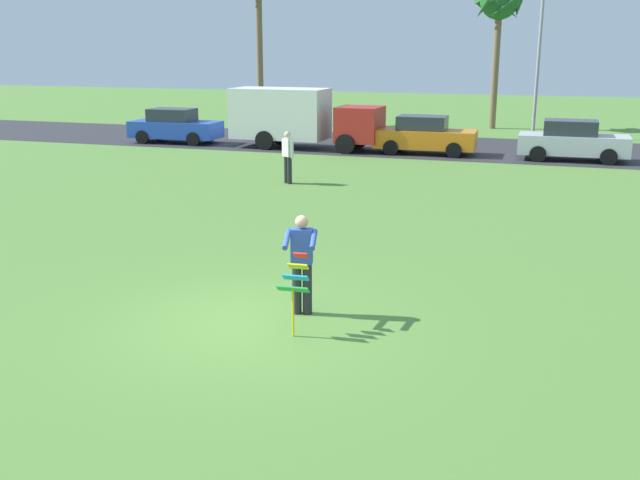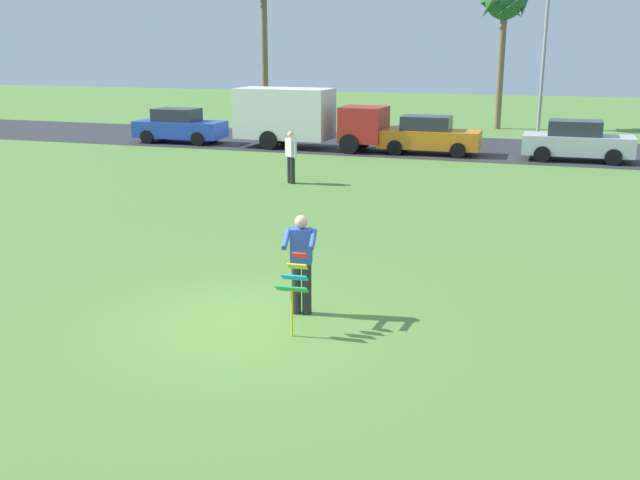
% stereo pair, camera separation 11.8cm
% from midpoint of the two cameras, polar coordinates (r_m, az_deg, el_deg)
% --- Properties ---
extents(ground_plane, '(120.00, 120.00, 0.00)m').
position_cam_midpoint_polar(ground_plane, '(12.19, -5.82, -6.47)').
color(ground_plane, '#568438').
extents(road_strip, '(120.00, 8.00, 0.01)m').
position_cam_midpoint_polar(road_strip, '(33.50, 9.81, 7.19)').
color(road_strip, '#2D2D33').
rests_on(road_strip, ground).
extents(person_kite_flyer, '(0.65, 0.73, 1.73)m').
position_cam_midpoint_polar(person_kite_flyer, '(12.21, -1.72, -1.64)').
color(person_kite_flyer, '#26262B').
rests_on(person_kite_flyer, ground).
extents(kite_held, '(0.52, 0.65, 1.26)m').
position_cam_midpoint_polar(kite_held, '(11.44, -2.22, -3.25)').
color(kite_held, red).
rests_on(kite_held, ground).
extents(parked_car_blue, '(4.23, 1.90, 1.60)m').
position_cam_midpoint_polar(parked_car_blue, '(35.10, -11.42, 8.73)').
color(parked_car_blue, '#2347B7').
rests_on(parked_car_blue, ground).
extents(parked_truck_red_cab, '(6.76, 2.26, 2.62)m').
position_cam_midpoint_polar(parked_truck_red_cab, '(32.51, -1.88, 9.66)').
color(parked_truck_red_cab, '#B2231E').
rests_on(parked_truck_red_cab, ground).
extents(parked_car_orange, '(4.23, 1.88, 1.60)m').
position_cam_midpoint_polar(parked_car_orange, '(31.14, 8.11, 8.11)').
color(parked_car_orange, orange).
rests_on(parked_car_orange, ground).
extents(parked_car_silver, '(4.20, 1.84, 1.60)m').
position_cam_midpoint_polar(parked_car_silver, '(30.71, 19.11, 7.34)').
color(parked_car_silver, silver).
rests_on(parked_car_silver, ground).
extents(palm_tree_right_near, '(2.58, 2.71, 7.85)m').
position_cam_midpoint_polar(palm_tree_right_near, '(41.56, 13.82, 17.43)').
color(palm_tree_right_near, brown).
rests_on(palm_tree_right_near, ground).
extents(streetlight_pole, '(0.24, 1.65, 7.00)m').
position_cam_midpoint_polar(streetlight_pole, '(37.73, 16.72, 13.74)').
color(streetlight_pole, '#9E9EA3').
rests_on(streetlight_pole, ground).
extents(person_walker_near, '(0.48, 0.39, 1.73)m').
position_cam_midpoint_polar(person_walker_near, '(24.15, -2.68, 6.64)').
color(person_walker_near, '#26262B').
rests_on(person_walker_near, ground).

